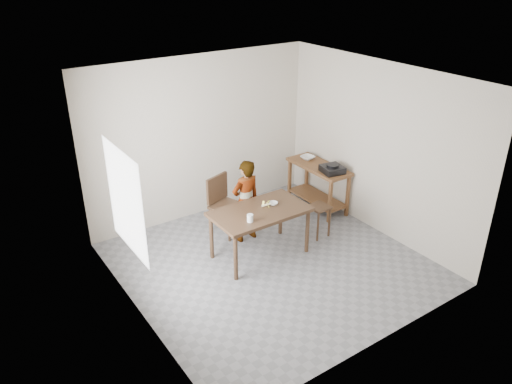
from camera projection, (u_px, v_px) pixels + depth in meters
floor at (272, 265)px, 7.27m from camera, size 4.00×4.00×0.04m
ceiling at (275, 77)px, 6.07m from camera, size 4.00×4.00×0.04m
wall_back at (200, 137)px, 8.17m from camera, size 4.00×0.04×2.70m
wall_front at (388, 245)px, 5.17m from camera, size 4.00×0.04×2.70m
wall_left at (129, 221)px, 5.64m from camera, size 0.04×4.00×2.70m
wall_right at (378, 149)px, 7.70m from camera, size 0.04×4.00×2.70m
window_pane at (125, 201)px, 5.75m from camera, size 0.02×1.10×1.30m
dining_table at (260, 233)px, 7.32m from camera, size 1.40×0.80×0.75m
prep_counter at (318, 186)px, 8.70m from camera, size 0.50×1.20×0.80m
child at (246, 201)px, 7.61m from camera, size 0.50×0.34×1.33m
dining_chair at (227, 206)px, 7.87m from camera, size 0.58×0.58×0.94m
stool at (318, 221)px, 7.88m from camera, size 0.31×0.31×0.53m
glass_tumbler at (250, 218)px, 6.83m from camera, size 0.10×0.10×0.11m
small_bowl at (273, 203)px, 7.30m from camera, size 0.14×0.14×0.04m
banana at (266, 205)px, 7.25m from camera, size 0.18×0.14×0.06m
serving_bowl at (308, 158)px, 8.76m from camera, size 0.27×0.27×0.06m
gas_burner at (332, 169)px, 8.23m from camera, size 0.39×0.39×0.11m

